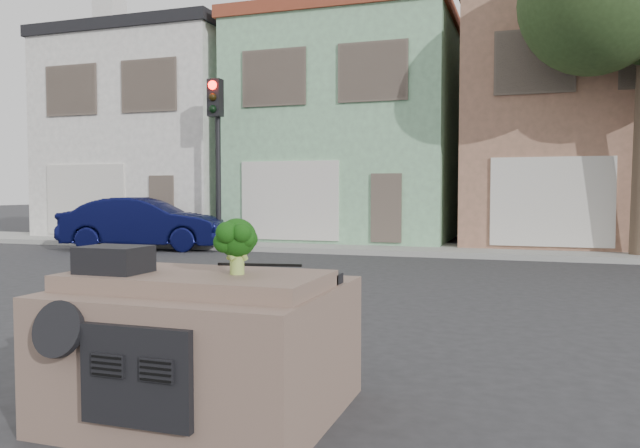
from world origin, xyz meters
The scene contains 11 objects.
ground_plane centered at (0.00, 0.00, 0.00)m, with size 120.00×120.00×0.00m, color #303033.
sidewalk centered at (0.00, 10.50, 0.07)m, with size 40.00×3.00×0.15m, color gray.
townhouse_white centered at (-11.00, 14.50, 3.77)m, with size 7.20×8.20×7.55m, color silver.
townhouse_mint centered at (-3.50, 14.50, 3.77)m, with size 7.20×8.20×7.55m, color #84BB8E.
townhouse_tan centered at (4.00, 14.50, 3.77)m, with size 7.20×8.20×7.55m, color #996B54.
navy_sedan centered at (-8.42, 8.57, 0.00)m, with size 1.64×4.70×1.55m, color #080B32.
traffic_signal centered at (-6.50, 9.50, 2.55)m, with size 0.40×0.40×5.10m, color black.
car_dashboard centered at (0.00, -3.00, 0.56)m, with size 2.00×1.80×1.12m, color #755C4F.
instrument_hump centered at (-0.58, -3.35, 1.22)m, with size 0.48×0.38×0.20m, color black.
wiper_arm centered at (0.28, -2.62, 1.13)m, with size 0.70×0.03×0.02m, color black.
broccoli centered at (0.33, -3.14, 1.33)m, with size 0.35×0.35×0.42m, color #0F370A.
Camera 1 is at (2.35, -7.26, 1.73)m, focal length 35.00 mm.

